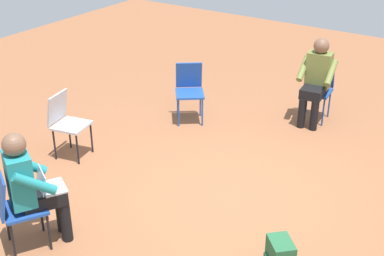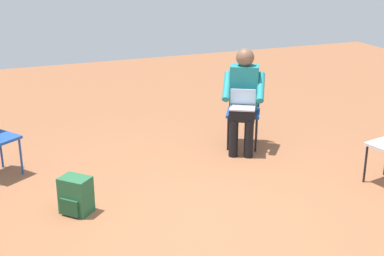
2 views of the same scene
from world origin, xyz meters
name	(u,v)px [view 2 (image 2 of 2)]	position (x,y,z in m)	size (l,w,h in m)	color
ground_plane	(201,232)	(0.00, 0.00, 0.00)	(14.69, 14.69, 0.00)	brown
chair_northeast	(244,107)	(1.31, 1.83, 0.50)	(0.55, 0.57, 0.85)	#1E4799
person_with_laptop	(243,95)	(1.23, 1.68, 0.69)	(0.62, 0.64, 1.24)	black
backpack_near_laptop_user	(76,197)	(-0.96, 0.76, 0.16)	(0.34, 0.34, 0.36)	#235B38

